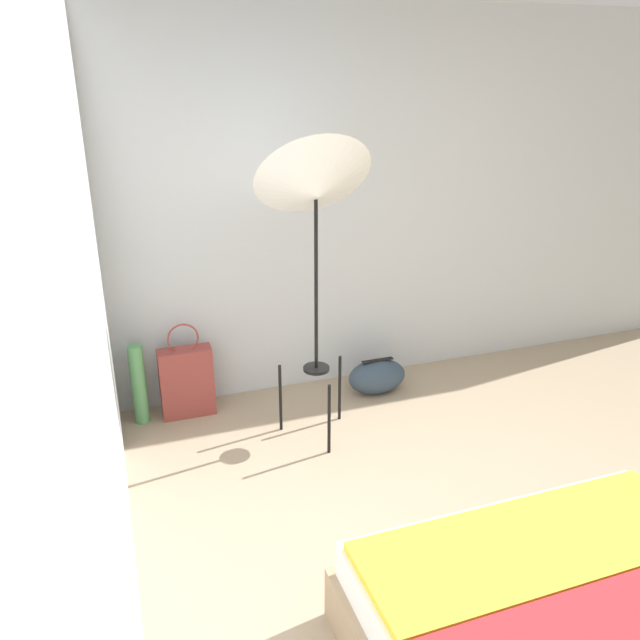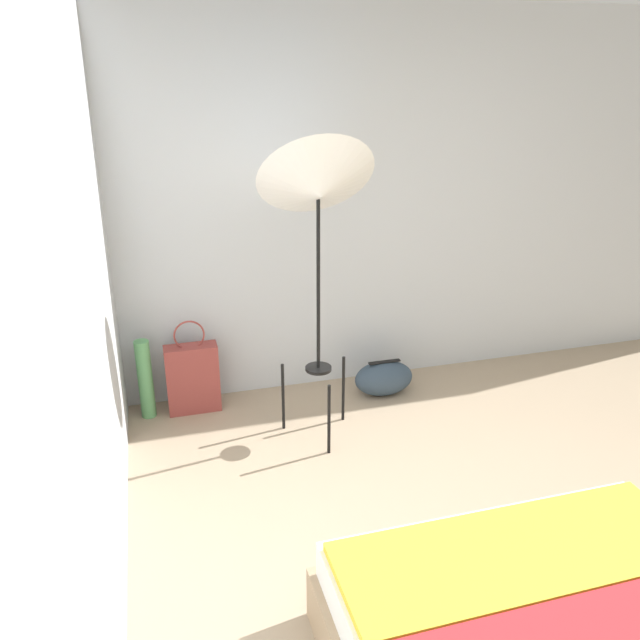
{
  "view_description": "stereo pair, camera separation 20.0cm",
  "coord_description": "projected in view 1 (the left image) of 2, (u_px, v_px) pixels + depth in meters",
  "views": [
    {
      "loc": [
        -1.44,
        -1.63,
        2.16
      ],
      "look_at": [
        -0.36,
        1.44,
        0.87
      ],
      "focal_mm": 35.0,
      "sensor_mm": 36.0,
      "label": 1
    },
    {
      "loc": [
        -1.24,
        -1.69,
        2.16
      ],
      "look_at": [
        -0.36,
        1.44,
        0.87
      ],
      "focal_mm": 35.0,
      "sensor_mm": 36.0,
      "label": 2
    }
  ],
  "objects": [
    {
      "name": "ground_plane",
      "position": [
        511.0,
        615.0,
        2.67
      ],
      "size": [
        14.0,
        14.0,
        0.0
      ],
      "primitive_type": "plane",
      "color": "gray"
    },
    {
      "name": "wall_back",
      "position": [
        325.0,
        208.0,
        4.26
      ],
      "size": [
        8.0,
        0.05,
        2.6
      ],
      "color": "#B7BCC1",
      "rests_on": "ground_plane"
    },
    {
      "name": "wall_side_left",
      "position": [
        93.0,
        294.0,
        2.6
      ],
      "size": [
        0.05,
        8.0,
        2.6
      ],
      "color": "#B7BCC1",
      "rests_on": "ground_plane"
    },
    {
      "name": "photo_umbrella",
      "position": [
        316.0,
        191.0,
        3.44
      ],
      "size": [
        0.67,
        0.57,
        1.87
      ],
      "color": "black",
      "rests_on": "ground_plane"
    },
    {
      "name": "tote_bag",
      "position": [
        187.0,
        381.0,
        4.15
      ],
      "size": [
        0.35,
        0.14,
        0.66
      ],
      "color": "brown",
      "rests_on": "ground_plane"
    },
    {
      "name": "duffel_bag",
      "position": [
        377.0,
        376.0,
        4.48
      ],
      "size": [
        0.43,
        0.25,
        0.26
      ],
      "color": "#2D3D4C",
      "rests_on": "ground_plane"
    },
    {
      "name": "paper_roll",
      "position": [
        139.0,
        384.0,
        4.05
      ],
      "size": [
        0.1,
        0.1,
        0.55
      ],
      "color": "#56995B",
      "rests_on": "ground_plane"
    }
  ]
}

